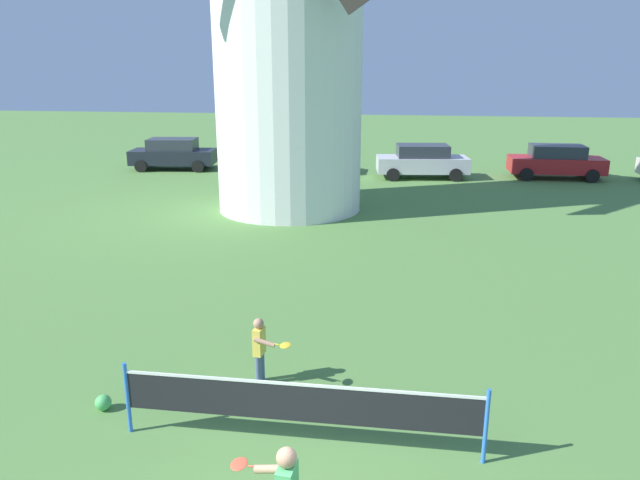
# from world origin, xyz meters

# --- Properties ---
(tennis_net) EXTENTS (5.06, 0.06, 1.10)m
(tennis_net) POSITION_xyz_m (-0.23, 2.37, 0.68)
(tennis_net) COLOR blue
(tennis_net) RESTS_ON ground_plane
(player_far) EXTENTS (0.69, 0.56, 1.16)m
(player_far) POSITION_xyz_m (-1.17, 3.99, 0.66)
(player_far) COLOR slate
(player_far) RESTS_ON ground_plane
(stray_ball) EXTENTS (0.25, 0.25, 0.25)m
(stray_ball) POSITION_xyz_m (-3.40, 2.85, 0.12)
(stray_ball) COLOR #4CB259
(stray_ball) RESTS_ON ground_plane
(parked_car_black) EXTENTS (4.35, 2.27, 1.56)m
(parked_car_black) POSITION_xyz_m (-10.58, 24.13, 0.81)
(parked_car_black) COLOR #1E232D
(parked_car_black) RESTS_ON ground_plane
(parked_car_mustard) EXTENTS (3.96, 1.89, 1.56)m
(parked_car_mustard) POSITION_xyz_m (-3.91, 24.19, 0.81)
(parked_car_mustard) COLOR #999919
(parked_car_mustard) RESTS_ON ground_plane
(parked_car_silver) EXTENTS (4.37, 2.27, 1.56)m
(parked_car_silver) POSITION_xyz_m (1.85, 23.49, 0.81)
(parked_car_silver) COLOR silver
(parked_car_silver) RESTS_ON ground_plane
(parked_car_red) EXTENTS (4.22, 1.89, 1.56)m
(parked_car_red) POSITION_xyz_m (8.03, 24.26, 0.81)
(parked_car_red) COLOR red
(parked_car_red) RESTS_ON ground_plane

